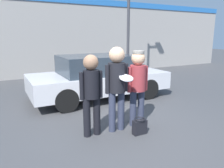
# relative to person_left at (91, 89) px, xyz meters

# --- Properties ---
(ground_plane) EXTENTS (56.00, 56.00, 0.00)m
(ground_plane) POSITION_rel_person_left_xyz_m (0.74, -0.05, -0.99)
(ground_plane) COLOR #3F3F42
(storefront_building) EXTENTS (24.00, 0.22, 3.91)m
(storefront_building) POSITION_rel_person_left_xyz_m (0.74, 7.24, 0.99)
(storefront_building) COLOR gray
(storefront_building) RESTS_ON ground
(person_left) EXTENTS (0.49, 0.32, 1.68)m
(person_left) POSITION_rel_person_left_xyz_m (0.00, 0.00, 0.00)
(person_left) COLOR black
(person_left) RESTS_ON ground
(person_middle_with_frisbee) EXTENTS (0.53, 0.59, 1.81)m
(person_middle_with_frisbee) POSITION_rel_person_left_xyz_m (0.57, -0.02, 0.11)
(person_middle_with_frisbee) COLOR #2D3347
(person_middle_with_frisbee) RESTS_ON ground
(person_right) EXTENTS (0.53, 0.36, 1.71)m
(person_right) POSITION_rel_person_left_xyz_m (1.14, 0.03, 0.05)
(person_right) COLOR #2D3347
(person_right) RESTS_ON ground
(parked_car_near) EXTENTS (4.43, 1.96, 1.42)m
(parked_car_near) POSITION_rel_person_left_xyz_m (1.28, 2.50, -0.27)
(parked_car_near) COLOR silver
(parked_car_near) RESTS_ON ground
(handbag) EXTENTS (0.30, 0.23, 0.35)m
(handbag) POSITION_rel_person_left_xyz_m (0.90, -0.42, -0.82)
(handbag) COLOR black
(handbag) RESTS_ON ground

